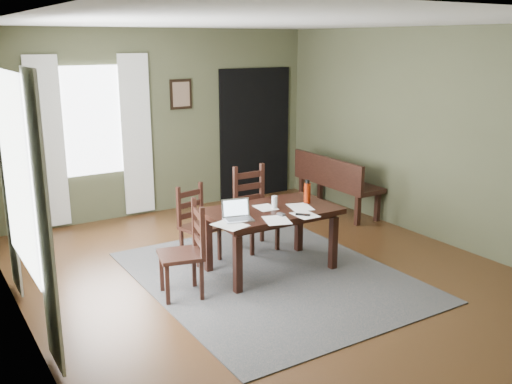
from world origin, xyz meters
TOP-DOWN VIEW (x-y plane):
  - ground at (0.00, 0.00)m, footprint 5.00×6.00m
  - room_shell at (0.00, 0.00)m, footprint 5.02×6.02m
  - rug at (0.00, 0.00)m, footprint 2.60×3.20m
  - dining_table at (0.11, 0.15)m, footprint 1.44×0.88m
  - chair_end at (-0.99, 0.06)m, footprint 0.51×0.51m
  - chair_back_left at (-0.45, 0.88)m, footprint 0.47×0.47m
  - chair_back_right at (0.34, 0.87)m, footprint 0.46×0.46m
  - bench at (2.14, 1.52)m, footprint 0.49×1.54m
  - laptop at (-0.40, 0.03)m, footprint 0.34×0.30m
  - computer_mouse at (0.05, -0.12)m, footprint 0.06×0.09m
  - tv_remote at (0.25, -0.23)m, footprint 0.14×0.14m
  - drinking_glass at (0.14, 0.15)m, footprint 0.08×0.08m
  - water_bottle at (0.58, 0.13)m, footprint 0.10×0.10m
  - paper_a at (-0.57, -0.11)m, footprint 0.34×0.39m
  - paper_b at (0.28, -0.23)m, footprint 0.23×0.29m
  - paper_c at (0.07, 0.22)m, footprint 0.23×0.28m
  - paper_d at (0.41, 0.03)m, footprint 0.31×0.36m
  - paper_e at (-0.08, -0.23)m, footprint 0.34×0.39m
  - window_left at (-2.47, 0.20)m, footprint 0.01×1.30m
  - window_back at (-1.00, 2.97)m, footprint 1.00×0.01m
  - curtain_left_near at (-2.44, -0.62)m, footprint 0.03×0.48m
  - curtain_left_far at (-2.44, 1.02)m, footprint 0.03×0.48m
  - curtain_back_left at (-1.62, 2.94)m, footprint 0.44×0.03m
  - curtain_back_right at (-0.38, 2.94)m, footprint 0.44×0.03m
  - framed_picture at (0.35, 2.97)m, footprint 0.34×0.03m
  - doorway_back at (1.65, 2.97)m, footprint 1.30×0.03m

SIDE VIEW (x-z plane):
  - ground at x=0.00m, z-range -0.01..0.00m
  - rug at x=0.00m, z-range 0.00..0.01m
  - chair_back_left at x=-0.45m, z-range -0.01..0.88m
  - chair_end at x=-0.99m, z-range -0.01..0.96m
  - chair_back_right at x=0.34m, z-range -0.01..1.02m
  - bench at x=2.14m, z-range 0.08..0.95m
  - dining_table at x=0.11m, z-range 0.28..1.00m
  - paper_c at x=0.07m, z-range 0.73..0.73m
  - paper_b at x=0.28m, z-range 0.73..0.73m
  - paper_d at x=0.41m, z-range 0.73..0.73m
  - paper_e at x=-0.08m, z-range 0.73..0.73m
  - paper_a at x=-0.57m, z-range 0.73..0.73m
  - tv_remote at x=0.25m, z-range 0.73..0.74m
  - computer_mouse at x=0.05m, z-range 0.73..0.76m
  - laptop at x=-0.40m, z-range 0.68..0.88m
  - drinking_glass at x=0.14m, z-range 0.73..0.87m
  - water_bottle at x=0.58m, z-range 0.72..0.99m
  - doorway_back at x=1.65m, z-range 0.00..2.10m
  - curtain_left_near at x=-2.44m, z-range 0.05..2.35m
  - curtain_left_far at x=-2.44m, z-range 0.05..2.35m
  - curtain_back_left at x=-1.62m, z-range 0.05..2.35m
  - curtain_back_right at x=-0.38m, z-range 0.05..2.35m
  - window_left at x=-2.47m, z-range 0.60..2.30m
  - window_back at x=-1.00m, z-range 0.70..2.20m
  - framed_picture at x=0.35m, z-range 1.53..1.97m
  - room_shell at x=0.00m, z-range 0.45..3.16m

